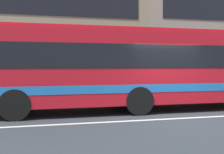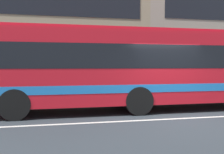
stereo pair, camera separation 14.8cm
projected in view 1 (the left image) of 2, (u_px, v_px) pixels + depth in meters
The scene contains 4 objects.
ground_plane at pixel (177, 119), 9.06m from camera, with size 160.00×160.00×0.00m, color #2E353B.
lane_centre_line at pixel (177, 118), 9.06m from camera, with size 60.00×0.16×0.01m, color silver.
apartment_block_left at pixel (8, 21), 20.09m from camera, with size 18.56×8.17×9.94m.
transit_bus at pixel (147, 66), 10.94m from camera, with size 11.73×2.66×3.09m.
Camera 1 is at (-4.25, -8.21, 1.74)m, focal length 44.48 mm.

